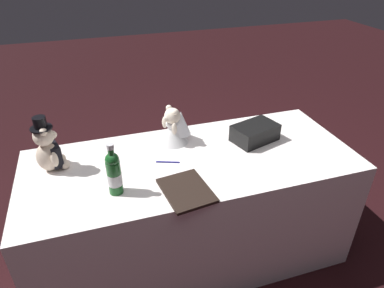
% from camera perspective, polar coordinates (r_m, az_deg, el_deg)
% --- Properties ---
extents(ground_plane, '(12.00, 12.00, 0.00)m').
position_cam_1_polar(ground_plane, '(2.43, 0.00, -17.36)').
color(ground_plane, black).
extents(reception_table, '(1.86, 0.77, 0.75)m').
position_cam_1_polar(reception_table, '(2.16, 0.00, -10.80)').
color(reception_table, white).
rests_on(reception_table, ground_plane).
extents(teddy_bear_groom, '(0.16, 0.16, 0.31)m').
position_cam_1_polar(teddy_bear_groom, '(1.94, -22.68, -0.78)').
color(teddy_bear_groom, beige).
rests_on(teddy_bear_groom, reception_table).
extents(teddy_bear_bride, '(0.24, 0.20, 0.23)m').
position_cam_1_polar(teddy_bear_bride, '(2.06, -2.87, 2.88)').
color(teddy_bear_bride, white).
rests_on(teddy_bear_bride, reception_table).
extents(champagne_bottle, '(0.07, 0.07, 0.27)m').
position_cam_1_polar(champagne_bottle, '(1.67, -12.82, -4.66)').
color(champagne_bottle, '#185421').
rests_on(champagne_bottle, reception_table).
extents(signing_pen, '(0.13, 0.05, 0.01)m').
position_cam_1_polar(signing_pen, '(1.91, -4.16, -2.99)').
color(signing_pen, navy).
rests_on(signing_pen, reception_table).
extents(gift_case_black, '(0.30, 0.24, 0.10)m').
position_cam_1_polar(gift_case_black, '(2.12, 10.38, 1.85)').
color(gift_case_black, black).
rests_on(gift_case_black, reception_table).
extents(guestbook, '(0.25, 0.31, 0.02)m').
position_cam_1_polar(guestbook, '(1.70, -0.94, -7.71)').
color(guestbook, black).
rests_on(guestbook, reception_table).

